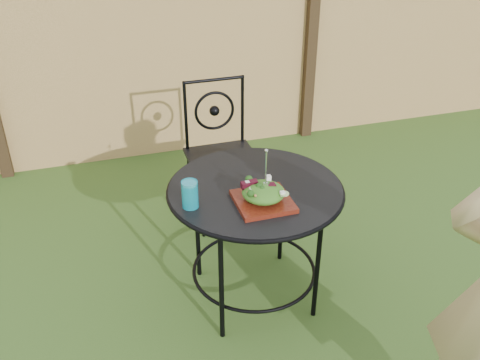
{
  "coord_description": "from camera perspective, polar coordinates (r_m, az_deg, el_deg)",
  "views": [
    {
      "loc": [
        -0.62,
        -2.0,
        2.15
      ],
      "look_at": [
        0.09,
        0.28,
        0.75
      ],
      "focal_mm": 40.0,
      "sensor_mm": 36.0,
      "label": 1
    }
  ],
  "objects": [
    {
      "name": "salad",
      "position": [
        2.59,
        2.5,
        -1.32
      ],
      "size": [
        0.21,
        0.21,
        0.08
      ],
      "primitive_type": "ellipsoid",
      "color": "#235614",
      "rests_on": "salad_plate"
    },
    {
      "name": "drinking_glass",
      "position": [
        2.58,
        -5.36,
        -1.53
      ],
      "size": [
        0.08,
        0.08,
        0.14
      ],
      "primitive_type": "cylinder",
      "color": "#0E90A9",
      "rests_on": "patio_table"
    },
    {
      "name": "salad_plate",
      "position": [
        2.62,
        2.48,
        -2.28
      ],
      "size": [
        0.27,
        0.27,
        0.02
      ],
      "primitive_type": "cube",
      "color": "#480E0A",
      "rests_on": "patio_table"
    },
    {
      "name": "ground",
      "position": [
        3.0,
        -0.01,
        -15.44
      ],
      "size": [
        60.0,
        60.0,
        0.0
      ],
      "primitive_type": "plane",
      "color": "#294C18",
      "rests_on": "ground"
    },
    {
      "name": "patio_chair",
      "position": [
        3.63,
        -2.04,
        3.33
      ],
      "size": [
        0.46,
        0.46,
        0.95
      ],
      "color": "black",
      "rests_on": "ground"
    },
    {
      "name": "patio_table",
      "position": [
        2.83,
        1.61,
        -3.16
      ],
      "size": [
        0.92,
        0.92,
        0.72
      ],
      "color": "black",
      "rests_on": "ground"
    },
    {
      "name": "fork",
      "position": [
        2.53,
        2.78,
        1.23
      ],
      "size": [
        0.01,
        0.01,
        0.18
      ],
      "primitive_type": "cylinder",
      "color": "silver",
      "rests_on": "salad"
    },
    {
      "name": "fence",
      "position": [
        4.4,
        -8.76,
        14.16
      ],
      "size": [
        8.0,
        0.12,
        1.9
      ],
      "color": "#E9B773",
      "rests_on": "ground"
    }
  ]
}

